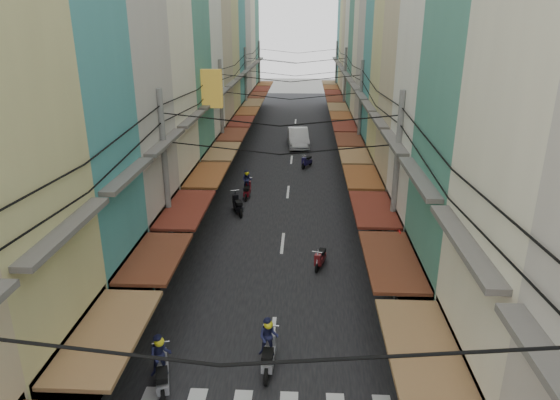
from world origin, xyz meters
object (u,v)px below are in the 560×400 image
(bicycle, at_px, (463,361))
(market_umbrella, at_px, (508,365))
(white_car, at_px, (298,147))
(traffic_sign, at_px, (398,250))

(bicycle, bearing_deg, market_umbrella, 179.78)
(white_car, bearing_deg, traffic_sign, -85.02)
(white_car, relative_size, traffic_sign, 1.84)
(white_car, height_order, traffic_sign, traffic_sign)
(white_car, distance_m, traffic_sign, 26.23)
(market_umbrella, distance_m, traffic_sign, 6.99)
(bicycle, bearing_deg, white_car, 11.19)
(market_umbrella, bearing_deg, traffic_sign, 104.35)
(white_car, bearing_deg, market_umbrella, -84.00)
(white_car, bearing_deg, bicycle, -82.96)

